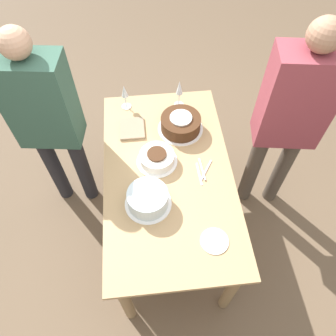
{
  "coord_description": "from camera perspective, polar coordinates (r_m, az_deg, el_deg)",
  "views": [
    {
      "loc": [
        -1.14,
        0.12,
        2.46
      ],
      "look_at": [
        0.0,
        0.0,
        0.82
      ],
      "focal_mm": 35.0,
      "sensor_mm": 36.0,
      "label": 1
    }
  ],
  "objects": [
    {
      "name": "person_watching",
      "position": [
        2.24,
        -20.36,
        8.22
      ],
      "size": [
        0.27,
        0.43,
        1.56
      ],
      "rotation": [
        0.0,
        0.0,
        -1.71
      ],
      "color": "#232328",
      "rests_on": "ground_plane"
    },
    {
      "name": "person_cutting",
      "position": [
        2.2,
        20.5,
        8.56
      ],
      "size": [
        0.28,
        0.43,
        1.62
      ],
      "rotation": [
        0.0,
        0.0,
        1.42
      ],
      "color": "#4C4238",
      "rests_on": "ground_plane"
    },
    {
      "name": "cake_front_chocolate",
      "position": [
        2.23,
        2.22,
        7.73
      ],
      "size": [
        0.31,
        0.31,
        0.12
      ],
      "color": "white",
      "rests_on": "dining_table"
    },
    {
      "name": "napkin_stack",
      "position": [
        2.27,
        -6.27,
        6.86
      ],
      "size": [
        0.19,
        0.17,
        0.02
      ],
      "color": "gray",
      "rests_on": "dining_table"
    },
    {
      "name": "dining_table",
      "position": [
        2.15,
        0.0,
        -2.72
      ],
      "size": [
        1.43,
        0.8,
        0.77
      ],
      "color": "tan",
      "rests_on": "ground_plane"
    },
    {
      "name": "dessert_plate_left",
      "position": [
        1.84,
        8.09,
        -12.47
      ],
      "size": [
        0.16,
        0.16,
        0.01
      ],
      "color": "white",
      "rests_on": "dining_table"
    },
    {
      "name": "cake_back_decorated",
      "position": [
        1.88,
        -3.54,
        -5.4
      ],
      "size": [
        0.27,
        0.27,
        0.11
      ],
      "color": "white",
      "rests_on": "dining_table"
    },
    {
      "name": "ground_plane",
      "position": [
        2.71,
        0.0,
        -9.93
      ],
      "size": [
        12.0,
        12.0,
        0.0
      ],
      "primitive_type": "plane",
      "color": "brown"
    },
    {
      "name": "wine_glass_near",
      "position": [
        2.35,
        -7.56,
        12.83
      ],
      "size": [
        0.07,
        0.07,
        0.19
      ],
      "color": "silver",
      "rests_on": "dining_table"
    },
    {
      "name": "cake_center_white",
      "position": [
        2.06,
        -1.94,
        1.77
      ],
      "size": [
        0.26,
        0.26,
        0.09
      ],
      "color": "white",
      "rests_on": "dining_table"
    },
    {
      "name": "wine_glass_far",
      "position": [
        2.33,
        2.0,
        13.53
      ],
      "size": [
        0.07,
        0.07,
        0.22
      ],
      "color": "silver",
      "rests_on": "dining_table"
    },
    {
      "name": "fork_pile",
      "position": [
        2.06,
        6.02,
        -0.51
      ],
      "size": [
        0.2,
        0.11,
        0.01
      ],
      "color": "silver",
      "rests_on": "dining_table"
    }
  ]
}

